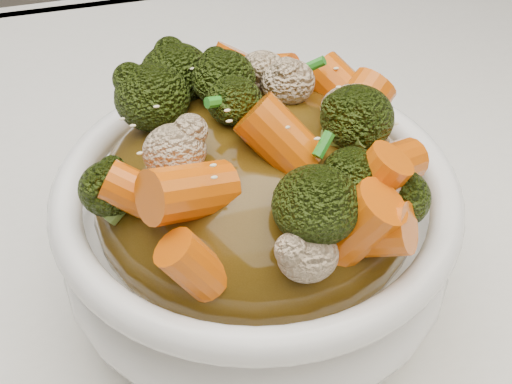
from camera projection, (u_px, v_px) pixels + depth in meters
name	position (u px, v px, depth m)	size (l,w,h in m)	color
tablecloth	(365.00, 324.00, 0.41)	(1.20, 0.80, 0.04)	white
bowl	(256.00, 235.00, 0.38)	(0.21, 0.21, 0.08)	white
sauce_base	(256.00, 196.00, 0.36)	(0.16, 0.16, 0.09)	#4E360D
carrots	(256.00, 100.00, 0.32)	(0.16, 0.16, 0.05)	#E35D07
broccoli	(256.00, 102.00, 0.32)	(0.16, 0.16, 0.04)	black
cauliflower	(256.00, 105.00, 0.33)	(0.16, 0.16, 0.03)	beige
scallions	(256.00, 98.00, 0.32)	(0.12, 0.12, 0.02)	#25821E
sesame_seeds	(256.00, 98.00, 0.32)	(0.15, 0.15, 0.01)	beige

